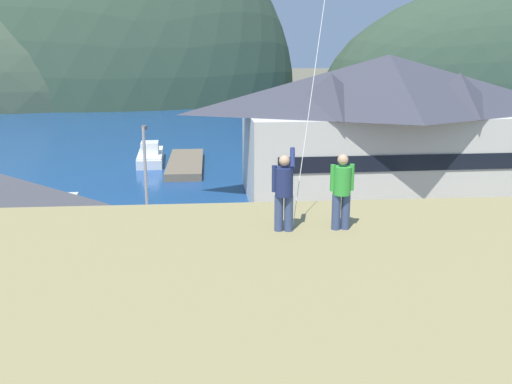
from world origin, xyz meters
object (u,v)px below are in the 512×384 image
at_px(parked_car_front_row_red, 291,331).
at_px(parked_car_back_row_right, 411,256).
at_px(harbor_lodge, 386,123).
at_px(wharf_dock, 186,164).
at_px(parked_car_mid_row_center, 125,270).
at_px(person_kite_flyer, 284,190).
at_px(parked_car_lone_by_shed, 506,255).
at_px(person_companion, 342,189).
at_px(parking_light_pole, 146,182).
at_px(moored_boat_wharfside, 150,156).
at_px(parked_car_mid_row_far, 272,269).

xyz_separation_m(parked_car_front_row_red, parked_car_back_row_right, (6.92, 6.91, 0.00)).
xyz_separation_m(harbor_lodge, wharf_dock, (-15.46, 11.86, -5.27)).
xyz_separation_m(parked_car_mid_row_center, person_kite_flyer, (5.66, -12.45, 6.86)).
bearing_deg(parked_car_mid_row_center, person_kite_flyer, -65.54).
relative_size(parked_car_lone_by_shed, person_kite_flyer, 2.33).
bearing_deg(person_kite_flyer, wharf_dock, 95.70).
bearing_deg(parked_car_lone_by_shed, wharf_dock, 121.59).
distance_m(person_kite_flyer, person_companion, 1.31).
bearing_deg(parking_light_pole, parked_car_back_row_right, -17.36).
height_order(moored_boat_wharfside, parked_car_front_row_red, moored_boat_wharfside).
bearing_deg(parked_car_front_row_red, person_companion, -88.64).
height_order(moored_boat_wharfside, parked_car_back_row_right, moored_boat_wharfside).
distance_m(moored_boat_wharfside, person_kite_flyer, 44.09).
bearing_deg(parked_car_back_row_right, wharf_dock, 113.95).
height_order(parked_car_lone_by_shed, parking_light_pole, parking_light_pole).
bearing_deg(parked_car_lone_by_shed, person_companion, -131.78).
xyz_separation_m(wharf_dock, parked_car_lone_by_shed, (16.89, -27.46, 0.71)).
distance_m(parked_car_mid_row_center, person_companion, 15.82).
distance_m(parked_car_mid_row_far, person_companion, 13.92).
height_order(parked_car_mid_row_far, parked_car_mid_row_center, same).
relative_size(parked_car_front_row_red, parked_car_lone_by_shed, 0.99).
height_order(parked_car_lone_by_shed, person_companion, person_companion).
height_order(parked_car_front_row_red, parked_car_lone_by_shed, same).
relative_size(parked_car_mid_row_far, person_kite_flyer, 2.29).
bearing_deg(moored_boat_wharfside, parked_car_mid_row_far, -74.25).
height_order(parked_car_front_row_red, parking_light_pole, parking_light_pole).
relative_size(moored_boat_wharfside, parked_car_back_row_right, 1.79).
height_order(parked_car_mid_row_far, parking_light_pole, parking_light_pole).
xyz_separation_m(parked_car_back_row_right, person_kite_flyer, (-8.09, -13.11, 6.86)).
height_order(harbor_lodge, parking_light_pole, harbor_lodge).
bearing_deg(wharf_dock, parked_car_mid_row_center, -93.35).
bearing_deg(parked_car_back_row_right, parked_car_lone_by_shed, -2.23).
height_order(parked_car_mid_row_center, person_companion, person_companion).
bearing_deg(person_companion, parking_light_pole, 110.34).
bearing_deg(parked_car_back_row_right, moored_boat_wharfside, 117.76).
relative_size(wharf_dock, parked_car_mid_row_far, 2.87).
xyz_separation_m(parked_car_front_row_red, parked_car_mid_row_center, (-6.83, 6.25, 0.00)).
bearing_deg(parked_car_lone_by_shed, parking_light_pole, 166.51).
relative_size(parked_car_back_row_right, person_companion, 2.42).
bearing_deg(parked_car_mid_row_far, person_companion, -89.02).
distance_m(parked_car_back_row_right, person_companion, 16.27).
bearing_deg(wharf_dock, person_kite_flyer, -84.30).
bearing_deg(parked_car_mid_row_far, parked_car_lone_by_shed, 3.93).
bearing_deg(wharf_dock, moored_boat_wharfside, 145.22).
xyz_separation_m(wharf_dock, moored_boat_wharfside, (-3.53, 2.45, 0.37)).
height_order(moored_boat_wharfside, parked_car_mid_row_center, moored_boat_wharfside).
bearing_deg(harbor_lodge, parking_light_pole, -145.60).
relative_size(parked_car_mid_row_center, person_kite_flyer, 2.34).
relative_size(parked_car_mid_row_center, person_companion, 2.50).
bearing_deg(moored_boat_wharfside, wharf_dock, -34.78).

